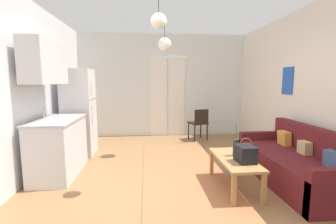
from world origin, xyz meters
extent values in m
cube|color=#996D44|center=(0.00, 0.00, -0.05)|extent=(5.08, 7.34, 0.10)
cube|color=silver|center=(0.00, 3.42, 1.38)|extent=(4.68, 0.10, 2.77)
cube|color=white|center=(-0.12, 3.36, 1.04)|extent=(0.47, 0.02, 2.09)
cube|color=white|center=(0.37, 3.36, 1.04)|extent=(0.47, 0.02, 2.09)
cube|color=white|center=(0.13, 3.35, 2.12)|extent=(1.03, 0.03, 0.06)
cube|color=blue|center=(2.23, 1.22, 1.52)|extent=(0.02, 0.32, 0.51)
cube|color=red|center=(-2.23, 0.88, 1.68)|extent=(0.02, 0.32, 0.40)
cube|color=#B26B42|center=(0.14, 0.71, 0.01)|extent=(1.32, 3.09, 0.01)
cube|color=#5B191E|center=(1.69, 0.14, 0.21)|extent=(0.85, 1.93, 0.43)
cube|color=#5B191E|center=(2.03, 0.14, 0.41)|extent=(0.15, 1.93, 0.83)
cube|color=#5B191E|center=(1.69, 1.05, 0.29)|extent=(0.85, 0.11, 0.57)
cube|color=#3D5B7F|center=(1.89, -0.38, 0.53)|extent=(0.14, 0.22, 0.21)
cube|color=tan|center=(1.89, 0.17, 0.52)|extent=(0.13, 0.19, 0.19)
cube|color=gold|center=(1.88, 0.66, 0.54)|extent=(0.14, 0.24, 0.24)
cube|color=#B27F4C|center=(0.77, 0.04, 0.42)|extent=(0.46, 1.03, 0.04)
cube|color=#B27F4C|center=(0.58, -0.44, 0.20)|extent=(0.05, 0.05, 0.40)
cube|color=#B27F4C|center=(0.96, -0.44, 0.20)|extent=(0.05, 0.05, 0.40)
cube|color=#B27F4C|center=(0.58, 0.52, 0.20)|extent=(0.05, 0.05, 0.40)
cube|color=#B27F4C|center=(0.96, 0.52, 0.20)|extent=(0.05, 0.05, 0.40)
cylinder|color=#2D2D33|center=(0.81, 0.14, 0.56)|extent=(0.08, 0.08, 0.24)
cylinder|color=#477F42|center=(0.81, 0.14, 0.79)|extent=(0.01, 0.01, 0.22)
cube|color=black|center=(0.84, -0.13, 0.55)|extent=(0.23, 0.27, 0.22)
torus|color=brown|center=(0.84, -0.13, 0.68)|extent=(0.17, 0.01, 0.17)
cube|color=white|center=(-1.84, 1.85, 0.87)|extent=(0.56, 0.63, 1.75)
cube|color=#4C4C51|center=(-1.55, 1.85, 1.14)|extent=(0.01, 0.61, 0.01)
cylinder|color=#B7BABF|center=(-1.53, 1.68, 1.35)|extent=(0.02, 0.02, 0.24)
cylinder|color=#B7BABF|center=(-1.53, 1.68, 0.83)|extent=(0.02, 0.02, 0.38)
cube|color=silver|center=(-1.87, 0.77, 0.44)|extent=(0.57, 1.16, 0.88)
cube|color=#B7BABF|center=(-1.87, 0.77, 0.90)|extent=(0.60, 1.19, 0.03)
cube|color=#999BA0|center=(-1.87, 0.84, 0.85)|extent=(0.36, 0.40, 0.10)
cylinder|color=#B7BABF|center=(-2.09, 0.84, 1.01)|extent=(0.02, 0.02, 0.20)
cube|color=silver|center=(-1.99, 0.77, 1.79)|extent=(0.32, 1.04, 0.65)
cylinder|color=black|center=(0.98, 3.00, 0.22)|extent=(0.03, 0.03, 0.43)
cylinder|color=black|center=(0.63, 2.90, 0.22)|extent=(0.03, 0.03, 0.43)
cylinder|color=black|center=(1.07, 2.67, 0.22)|extent=(0.03, 0.03, 0.43)
cylinder|color=black|center=(0.73, 2.57, 0.22)|extent=(0.03, 0.03, 0.43)
cube|color=black|center=(0.85, 2.78, 0.44)|extent=(0.51, 0.50, 0.04)
cube|color=black|center=(0.90, 2.61, 0.63)|extent=(0.37, 0.13, 0.36)
sphere|color=white|center=(-0.29, 0.09, 2.26)|extent=(0.21, 0.21, 0.21)
cylinder|color=black|center=(-0.09, 1.67, 2.56)|extent=(0.01, 0.01, 0.41)
sphere|color=white|center=(-0.09, 1.67, 2.22)|extent=(0.27, 0.27, 0.27)
camera|label=1|loc=(-0.45, -2.99, 1.51)|focal=24.77mm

